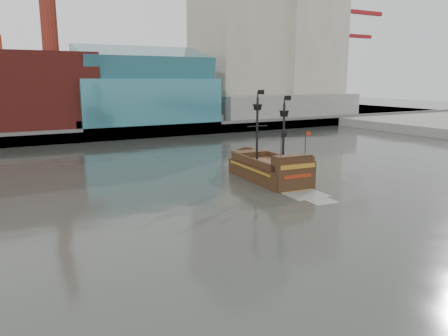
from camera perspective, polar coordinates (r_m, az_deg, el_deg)
ground at (r=33.97m, az=13.19°, el=-9.38°), size 400.00×400.00×0.00m
promenade_far at (r=117.80m, az=-18.39°, el=5.64°), size 220.00×60.00×2.00m
seawall at (r=89.11m, az=-14.78°, el=4.32°), size 220.00×1.00×2.60m
skyline at (r=111.84m, az=-15.69°, el=17.62°), size 149.00×45.00×62.00m
crane_a at (r=145.57m, az=15.03°, el=14.01°), size 22.50×4.00×32.25m
crane_b at (r=159.30m, az=14.97°, el=12.49°), size 19.10×4.00×26.25m
pirate_ship at (r=52.62m, az=5.96°, el=-0.48°), size 5.68×15.59×11.47m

